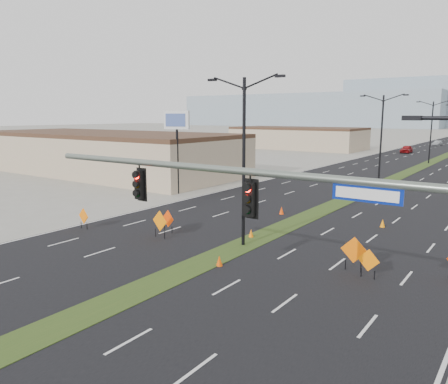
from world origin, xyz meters
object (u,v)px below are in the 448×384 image
Objects in this scene: streetlight_0 at (244,157)px; streetlight_2 at (431,130)px; construction_sign_0 at (84,217)px; cone_0 at (219,261)px; cone_3 at (281,211)px; construction_sign_1 at (160,222)px; construction_sign_2 at (168,219)px; streetlight_1 at (381,137)px; cone_2 at (383,223)px; car_far at (437,143)px; pole_sign_west at (177,127)px; signal_mast at (303,220)px; cone_1 at (251,233)px; car_left at (406,149)px; construction_sign_4 at (368,261)px; construction_sign_3 at (354,251)px.

streetlight_2 is at bearing 90.00° from streetlight_0.
construction_sign_0 is 2.54× the size of cone_0.
cone_3 is at bearing 58.75° from construction_sign_0.
construction_sign_2 is at bearing 116.97° from construction_sign_1.
streetlight_0 is at bearing -76.77° from cone_3.
cone_0 is (1.01, -31.86, -5.13)m from streetlight_1.
streetlight_2 is (0.00, 28.00, 0.00)m from streetlight_1.
streetlight_0 is at bearing -90.00° from streetlight_2.
construction_sign_1 is 11.12m from cone_3.
cone_3 is at bearing -176.34° from cone_2.
pole_sign_west reaches higher than car_far.
signal_mast is 1.63× the size of streetlight_2.
streetlight_2 is 47.36m from pole_sign_west.
streetlight_2 is 47.45m from cone_3.
car_left is at bearing 95.73° from cone_1.
construction_sign_4 is 0.18× the size of pole_sign_west.
construction_sign_0 is at bearing 160.93° from signal_mast.
pole_sign_west is at bearing 147.19° from cone_1.
streetlight_2 is 6.73× the size of construction_sign_0.
construction_sign_2 is at bearing 153.32° from cone_0.
car_left is 3.16× the size of construction_sign_4.
car_far is 7.48× the size of cone_0.
cone_3 is 0.08× the size of pole_sign_west.
streetlight_1 is at bearing 87.17° from construction_sign_1.
construction_sign_2 is (-5.73, -56.48, -4.50)m from streetlight_2.
car_left is 7.97× the size of cone_0.
cone_0 is at bearing -16.04° from construction_sign_2.
car_left is at bearing 93.42° from construction_sign_0.
construction_sign_0 is at bearing -143.43° from cone_2.
construction_sign_3 is (13.78, -103.67, 0.44)m from car_far.
cone_0 is (-7.55, 6.14, -4.50)m from signal_mast.
construction_sign_4 is (7.93, -1.06, -4.55)m from streetlight_0.
cone_0 is at bearing 2.63° from construction_sign_0.
pole_sign_west is at bearing 158.29° from construction_sign_4.
construction_sign_0 is 0.82× the size of construction_sign_1.
pole_sign_west reaches higher than construction_sign_1.
pole_sign_west is (-12.99, 2.25, 6.36)m from cone_3.
construction_sign_1 reaches higher than cone_0.
construction_sign_0 is (-11.20, -3.17, -4.55)m from streetlight_0.
streetlight_2 is at bearing 89.46° from cone_1.
construction_sign_4 is at bearing -76.04° from car_far.
cone_0 is 0.98× the size of cone_2.
streetlight_1 is 17.82× the size of cone_1.
car_left is (-16.42, 84.98, -4.00)m from signal_mast.
cone_1 is at bearing 127.69° from signal_mast.
construction_sign_2 is 2.78× the size of cone_1.
signal_mast is at bearing -23.59° from construction_sign_1.
car_far reaches higher than cone_3.
streetlight_2 is (-8.56, 66.00, 0.63)m from signal_mast.
streetlight_0 is 15.86× the size of cone_3.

